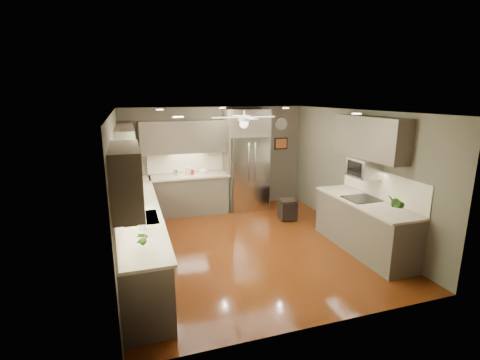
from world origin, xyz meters
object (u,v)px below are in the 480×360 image
canister_b (176,173)px  canister_c (188,171)px  canister_d (192,172)px  microwave (364,168)px  refrigerator (247,162)px  stool (287,210)px  paper_towel (142,219)px  potted_plant_left (143,239)px  bowl (203,173)px  soap_bottle (130,207)px  potted_plant_right (395,202)px

canister_b → canister_c: (0.27, -0.02, 0.02)m
canister_d → microwave: size_ratio=0.20×
refrigerator → stool: refrigerator is taller
stool → paper_towel: bearing=-147.8°
canister_b → canister_c: 0.27m
canister_b → potted_plant_left: (-0.93, -3.92, 0.07)m
bowl → microwave: (2.41, -2.75, 0.52)m
canister_b → soap_bottle: (-1.06, -2.47, 0.03)m
microwave → canister_c: bearing=135.2°
canister_b → potted_plant_right: (2.95, -3.74, 0.11)m
soap_bottle → potted_plant_left: (0.13, -1.45, 0.04)m
paper_towel → canister_d: bearing=68.0°
potted_plant_right → stool: potted_plant_right is taller
microwave → stool: (-0.72, 1.61, -1.24)m
potted_plant_left → stool: size_ratio=0.63×
bowl → paper_towel: size_ratio=0.71×
canister_c → bowl: (0.37, -0.02, -0.07)m
canister_c → soap_bottle: size_ratio=0.90×
canister_c → bowl: size_ratio=0.89×
bowl → refrigerator: bearing=-2.0°
canister_c → paper_towel: paper_towel is taller
microwave → soap_bottle: bearing=175.6°
potted_plant_right → paper_towel: potted_plant_right is taller
potted_plant_left → stool: bearing=40.1°
canister_c → soap_bottle: 2.78m
soap_bottle → microwave: (4.11, -0.32, 0.44)m
canister_d → refrigerator: refrigerator is taller
soap_bottle → stool: size_ratio=0.44×
refrigerator → stool: size_ratio=5.40×
bowl → refrigerator: size_ratio=0.08×
canister_d → soap_bottle: (-1.45, -2.45, 0.04)m
canister_b → bowl: canister_b is taller
refrigerator → canister_d: bearing=177.2°
paper_towel → potted_plant_left: bearing=-91.9°
canister_d → microwave: microwave is taller
canister_b → stool: (2.33, -1.18, -0.77)m
canister_b → microwave: (3.05, -2.79, 0.47)m
soap_bottle → potted_plant_right: 4.20m
potted_plant_left → refrigerator: size_ratio=0.12×
bowl → stool: (1.69, -1.14, -0.73)m
potted_plant_left → paper_towel: 0.70m
refrigerator → potted_plant_right: bearing=-71.5°
canister_b → stool: size_ratio=0.34×
canister_b → canister_d: size_ratio=1.37×
canister_d → soap_bottle: soap_bottle is taller
canister_c → refrigerator: size_ratio=0.07×
stool → canister_d: bearing=149.1°
stool → potted_plant_left: bearing=-139.9°
canister_d → potted_plant_left: (-1.31, -3.90, 0.08)m
canister_b → bowl: size_ratio=0.76×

